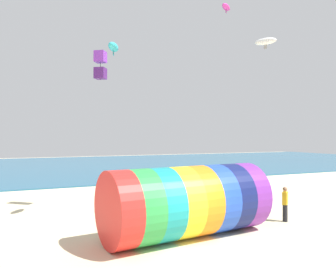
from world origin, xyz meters
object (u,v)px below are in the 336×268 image
at_px(giant_inflatable_tube, 187,201).
at_px(kite_purple_box, 100,65).
at_px(kite_white_parafoil, 265,41).
at_px(kite_handler, 285,204).
at_px(kite_cyan_parafoil, 113,47).
at_px(kite_magenta_parafoil, 226,7).

bearing_deg(giant_inflatable_tube, kite_purple_box, 109.46).
bearing_deg(kite_white_parafoil, kite_handler, -117.68).
relative_size(giant_inflatable_tube, kite_handler, 4.31).
height_order(giant_inflatable_tube, kite_white_parafoil, kite_white_parafoil).
bearing_deg(kite_purple_box, kite_handler, -38.90).
xyz_separation_m(kite_purple_box, kite_white_parafoil, (9.89, -2.60, 1.84)).
relative_size(kite_handler, kite_purple_box, 1.01).
distance_m(kite_purple_box, kite_white_parafoil, 10.39).
distance_m(kite_handler, kite_cyan_parafoil, 11.74).
bearing_deg(kite_purple_box, giant_inflatable_tube, -70.54).
bearing_deg(kite_cyan_parafoil, kite_white_parafoil, 0.17).
xyz_separation_m(giant_inflatable_tube, kite_purple_box, (-2.33, 6.59, 6.93)).
bearing_deg(kite_white_parafoil, kite_purple_box, 165.25).
height_order(kite_purple_box, kite_white_parafoil, kite_white_parafoil).
bearing_deg(kite_white_parafoil, kite_magenta_parafoil, 84.25).
height_order(kite_magenta_parafoil, kite_white_parafoil, kite_magenta_parafoil).
height_order(kite_handler, kite_magenta_parafoil, kite_magenta_parafoil).
distance_m(kite_handler, kite_purple_box, 12.65).
relative_size(kite_cyan_parafoil, kite_white_parafoil, 0.92).
height_order(kite_handler, kite_purple_box, kite_purple_box).
height_order(giant_inflatable_tube, kite_cyan_parafoil, kite_cyan_parafoil).
relative_size(kite_handler, kite_cyan_parafoil, 1.29).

